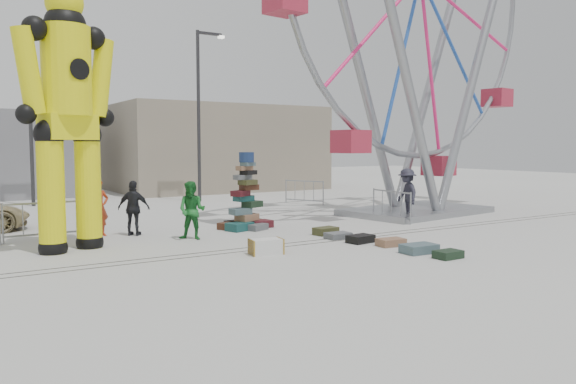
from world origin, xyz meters
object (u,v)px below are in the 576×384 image
barricade_dummy_c (43,221)px  barricade_wheel_back (304,192)px  ferris_wheel (420,8)px  steamer_trunk (266,247)px  lamp_post_left (32,103)px  barricade_wheel_front (391,206)px  lamp_post_right (200,107)px  pedestrian_black (134,208)px  pedestrian_red (99,208)px  suitcase_tower (246,207)px  crash_test_dummy (68,108)px  pedestrian_green (192,211)px  pedestrian_grey (407,194)px

barricade_dummy_c → barricade_wheel_back: (11.63, 4.28, 0.00)m
ferris_wheel → steamer_trunk: ferris_wheel is taller
lamp_post_left → barricade_wheel_front: bearing=-51.1°
ferris_wheel → steamer_trunk: bearing=-163.6°
barricade_wheel_back → ferris_wheel: bearing=-6.0°
lamp_post_right → steamer_trunk: size_ratio=10.14×
steamer_trunk → barricade_wheel_back: bearing=61.7°
lamp_post_right → pedestrian_black: 10.89m
steamer_trunk → pedestrian_red: size_ratio=0.47×
lamp_post_right → barricade_dummy_c: (-8.20, -7.96, -3.93)m
pedestrian_red → pedestrian_black: bearing=-41.3°
suitcase_tower → barricade_wheel_back: size_ratio=1.22×
crash_test_dummy → steamer_trunk: 5.99m
barricade_wheel_front → lamp_post_left: bearing=42.0°
steamer_trunk → pedestrian_black: pedestrian_black is taller
pedestrian_green → crash_test_dummy: bearing=-139.1°
barricade_wheel_front → ferris_wheel: bearing=-60.9°
barricade_dummy_c → pedestrian_green: 4.15m
pedestrian_black → suitcase_tower: bearing=-151.0°
barricade_dummy_c → pedestrian_red: (1.52, -0.09, 0.29)m
barricade_wheel_front → crash_test_dummy: bearing=92.3°
barricade_wheel_back → pedestrian_green: bearing=-75.4°
lamp_post_right → steamer_trunk: bearing=-106.8°
crash_test_dummy → suitcase_tower: bearing=-8.8°
barricade_dummy_c → crash_test_dummy: bearing=-81.2°
suitcase_tower → barricade_dummy_c: suitcase_tower is taller
pedestrian_black → steamer_trunk: bearing=149.6°
lamp_post_right → pedestrian_grey: size_ratio=4.38×
lamp_post_right → barricade_wheel_back: (3.43, -3.67, -3.93)m
suitcase_tower → barricade_dummy_c: (-5.85, 1.00, -0.13)m
lamp_post_left → lamp_post_right: bearing=-15.9°
ferris_wheel → pedestrian_green: ferris_wheel is taller
lamp_post_right → steamer_trunk: lamp_post_right is taller
barricade_wheel_back → pedestrian_grey: pedestrian_grey is taller
ferris_wheel → pedestrian_green: size_ratio=9.70×
suitcase_tower → crash_test_dummy: size_ratio=0.36×
lamp_post_right → ferris_wheel: (5.13, -8.98, 3.38)m
suitcase_tower → barricade_dummy_c: 5.94m
lamp_post_right → barricade_wheel_back: lamp_post_right is taller
lamp_post_right → ferris_wheel: bearing=-60.3°
lamp_post_right → barricade_wheel_front: lamp_post_right is taller
pedestrian_grey → suitcase_tower: bearing=-81.5°
barricade_dummy_c → pedestrian_green: (3.59, -2.08, 0.27)m
lamp_post_right → pedestrian_green: lamp_post_right is taller
ferris_wheel → steamer_trunk: size_ratio=20.22×
barricade_wheel_front → pedestrian_black: size_ratio=1.23×
steamer_trunk → barricade_wheel_front: barricade_wheel_front is taller
ferris_wheel → barricade_wheel_back: (-1.70, 5.31, -7.31)m
steamer_trunk → pedestrian_grey: (7.64, 3.08, 0.73)m
suitcase_tower → ferris_wheel: (7.48, -0.03, 7.18)m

